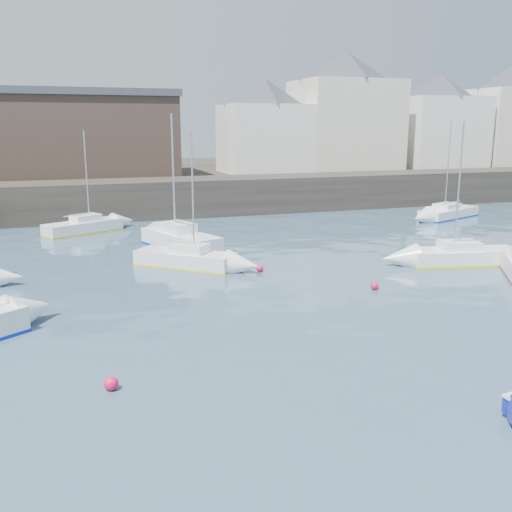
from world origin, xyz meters
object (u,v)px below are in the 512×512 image
object	(u,v)px
sailboat_b	(186,258)
sailboat_f	(180,239)
buoy_near	(112,390)
buoy_far	(260,272)
buoy_mid	(374,289)
sailboat_g	(448,213)
sailboat_d	(463,256)
sailboat_h	(83,226)

from	to	relation	value
sailboat_b	sailboat_f	size ratio (longest dim) A/B	0.87
buoy_near	sailboat_f	bearing A→B (deg)	72.54
sailboat_f	buoy_far	xyz separation A→B (m)	(2.71, -6.92, -0.57)
sailboat_f	buoy_mid	distance (m)	13.45
sailboat_f	buoy_far	size ratio (longest dim) A/B	21.93
sailboat_f	sailboat_g	world-z (taller)	sailboat_f
sailboat_d	buoy_mid	distance (m)	7.66
sailboat_g	buoy_far	xyz separation A→B (m)	(-20.30, -11.56, -0.44)
sailboat_b	buoy_mid	distance (m)	10.15
sailboat_h	buoy_far	distance (m)	16.44
sailboat_g	buoy_mid	distance (m)	23.17
sailboat_f	buoy_near	world-z (taller)	sailboat_f
sailboat_g	buoy_far	size ratio (longest dim) A/B	21.02
sailboat_h	buoy_near	xyz separation A→B (m)	(-0.36, -25.61, -0.46)
sailboat_f	sailboat_g	distance (m)	23.48
buoy_near	buoy_far	xyz separation A→B (m)	(8.45, 11.31, 0.00)
buoy_near	buoy_mid	world-z (taller)	buoy_near
sailboat_g	buoy_near	distance (m)	36.74
sailboat_h	sailboat_g	bearing A→B (deg)	-5.52
sailboat_h	buoy_mid	bearing A→B (deg)	-57.89
sailboat_b	buoy_mid	xyz separation A→B (m)	(7.26, -7.07, -0.46)
sailboat_d	sailboat_b	bearing A→B (deg)	163.54
buoy_near	sailboat_g	bearing A→B (deg)	38.50
buoy_mid	buoy_far	xyz separation A→B (m)	(-3.89, 4.79, 0.00)
sailboat_h	buoy_near	world-z (taller)	sailboat_h
sailboat_d	sailboat_g	xyz separation A→B (m)	(9.30, 13.52, -0.02)
buoy_mid	sailboat_d	bearing A→B (deg)	21.70
sailboat_d	buoy_near	xyz separation A→B (m)	(-19.45, -9.35, -0.46)
sailboat_d	sailboat_h	bearing A→B (deg)	139.57
buoy_near	sailboat_b	bearing A→B (deg)	69.52
sailboat_f	buoy_mid	xyz separation A→B (m)	(6.61, -11.71, -0.57)
buoy_far	sailboat_g	bearing A→B (deg)	29.65
sailboat_g	sailboat_h	world-z (taller)	sailboat_g
sailboat_d	buoy_mid	world-z (taller)	sailboat_d
buoy_mid	sailboat_f	bearing A→B (deg)	119.43
sailboat_f	buoy_far	world-z (taller)	sailboat_f
sailboat_d	sailboat_h	xyz separation A→B (m)	(-19.09, 16.26, 0.00)
sailboat_d	sailboat_f	distance (m)	16.34
buoy_mid	buoy_near	bearing A→B (deg)	-152.15
sailboat_d	buoy_far	bearing A→B (deg)	169.89
sailboat_d	sailboat_g	world-z (taller)	sailboat_g
sailboat_b	sailboat_g	distance (m)	25.43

